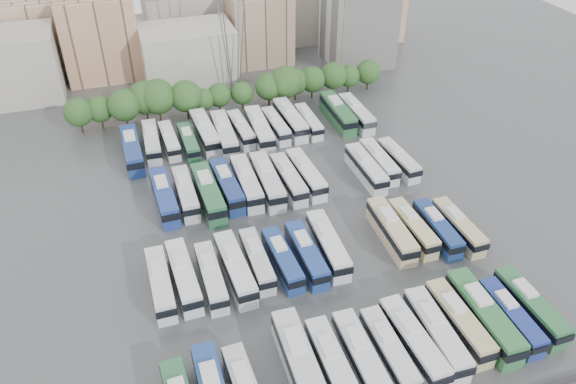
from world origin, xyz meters
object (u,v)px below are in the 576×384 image
object	(u,v)px
bus_r3_s2	(169,140)
bus_r0_s4	(300,363)
bus_r0_s11	(483,316)
bus_r3_s9	(290,119)
bus_r1_s1	(184,276)
bus_r2_s1	(164,196)
bus_r0_s10	(459,322)
bus_r2_s5	(247,182)
bus_r2_s7	(288,179)
bus_r0_s5	(333,366)
bus_r3_s5	(224,134)
bus_r0_s13	(530,306)
bus_r3_s12	(338,113)
apartment_tower	(360,8)
bus_r1_s2	(211,277)
bus_r0_s12	(510,317)
bus_r1_s0	(160,283)
bus_r2_s11	(366,168)
bus_r3_s1	(152,141)
bus_r1_s13	(458,226)
bus_r2_s12	(379,161)
bus_r0_s6	(361,358)
bus_r3_s8	(276,126)
electricity_pylon	(231,6)
bus_r3_s6	(241,129)
bus_r3_s0	(132,149)
bus_r1_s4	(257,260)
bus_r2_s4	(227,186)
bus_r3_s13	(356,113)
bus_r2_s3	(208,193)
bus_r1_s5	(282,259)
bus_r0_s9	(436,333)
bus_r0_s8	(413,342)
bus_r2_s8	(306,174)
bus_r1_s6	(306,254)
bus_r3_s7	(259,129)
bus_r1_s3	(235,268)
bus_r0_s7	(389,351)
bus_r1_s7	(328,245)
bus_r3_s10	(308,121)

from	to	relation	value
bus_r3_s2	bus_r0_s4	bearing A→B (deg)	-85.04
bus_r0_s11	bus_r3_s9	distance (m)	54.75
bus_r1_s1	bus_r2_s1	bearing A→B (deg)	87.71
bus_r3_s9	bus_r0_s10	bearing A→B (deg)	-88.01
bus_r2_s5	bus_r2_s7	size ratio (longest dim) A/B	1.06
bus_r0_s5	bus_r3_s5	size ratio (longest dim) A/B	0.89
bus_r0_s13	bus_r3_s12	bearing A→B (deg)	92.66
apartment_tower	bus_r3_s5	distance (m)	49.79
bus_r1_s2	bus_r0_s12	bearing A→B (deg)	-28.21
bus_r1_s0	bus_r0_s5	bearing A→B (deg)	-49.38
bus_r2_s11	bus_r3_s1	distance (m)	38.68
bus_r1_s13	bus_r2_s12	world-z (taller)	bus_r2_s12
bus_r0_s6	bus_r3_s8	world-z (taller)	bus_r0_s6
bus_r1_s0	electricity_pylon	bearing A→B (deg)	66.99
bus_r3_s6	bus_r1_s2	bearing A→B (deg)	-112.47
bus_r3_s0	bus_r1_s13	bearing A→B (deg)	-40.63
bus_r1_s4	bus_r3_s1	xyz separation A→B (m)	(-9.71, 36.21, 0.15)
bus_r1_s0	bus_r2_s4	xyz separation A→B (m)	(12.98, 18.73, 0.13)
bus_r2_s12	bus_r3_s9	size ratio (longest dim) A/B	0.88
bus_r1_s13	bus_r3_s13	distance (m)	36.85
bus_r3_s9	bus_r0_s12	bearing A→B (deg)	-81.50
bus_r2_s3	bus_r3_s1	distance (m)	20.35
bus_r3_s9	bus_r2_s1	bearing A→B (deg)	-147.43
bus_r0_s4	bus_r3_s8	size ratio (longest dim) A/B	1.21
bus_r3_s5	bus_r3_s9	world-z (taller)	bus_r3_s5
bus_r1_s5	bus_r2_s5	world-z (taller)	bus_r2_s5
bus_r0_s5	bus_r3_s12	distance (m)	59.78
bus_r0_s9	bus_r3_s8	size ratio (longest dim) A/B	1.11
bus_r1_s5	bus_r3_s8	xyz separation A→B (m)	(10.10, 36.12, -0.02)
bus_r0_s11	bus_r3_s2	bearing A→B (deg)	120.05
bus_r0_s8	bus_r3_s0	size ratio (longest dim) A/B	0.92
bus_r1_s5	bus_r2_s4	size ratio (longest dim) A/B	0.89
bus_r0_s12	bus_r1_s5	xyz separation A→B (m)	(-23.04, 18.15, 0.03)
bus_r2_s8	bus_r3_s6	world-z (taller)	bus_r2_s8
bus_r1_s6	bus_r2_s4	size ratio (longest dim) A/B	0.93
bus_r3_s1	bus_r3_s7	bearing A→B (deg)	-3.68
apartment_tower	bus_r1_s4	world-z (taller)	apartment_tower
apartment_tower	bus_r3_s0	size ratio (longest dim) A/B	1.94
electricity_pylon	bus_r1_s3	size ratio (longest dim) A/B	2.68
bus_r2_s8	bus_r1_s3	bearing A→B (deg)	-134.20
bus_r3_s9	bus_r3_s2	bearing A→B (deg)	179.08
bus_r1_s6	bus_r2_s7	distance (m)	18.40
bus_r0_s7	bus_r1_s4	distance (m)	21.65
bus_r0_s12	bus_r1_s6	xyz separation A→B (m)	(-19.63, 18.05, 0.11)
bus_r3_s12	bus_r2_s12	bearing A→B (deg)	-88.76
bus_r3_s8	bus_r3_s9	xyz separation A→B (m)	(3.20, 0.97, 0.31)
bus_r0_s7	bus_r0_s12	world-z (taller)	bus_r0_s7
bus_r1_s7	bus_r2_s8	bearing A→B (deg)	82.57
bus_r0_s4	bus_r0_s6	size ratio (longest dim) A/B	1.12
bus_r2_s12	bus_r3_s10	bearing A→B (deg)	110.88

